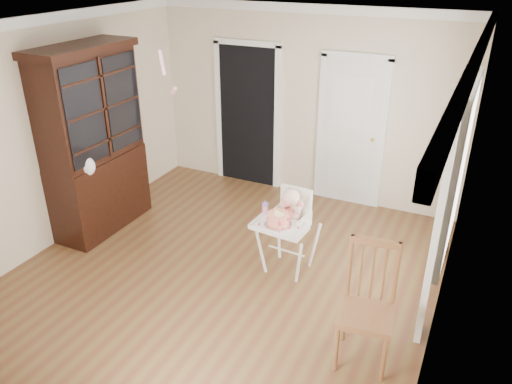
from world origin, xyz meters
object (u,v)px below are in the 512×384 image
at_px(high_chair, 289,223).
at_px(china_cabinet, 93,142).
at_px(cake, 278,219).
at_px(dining_chair, 367,309).
at_px(sippy_cup, 265,208).

relative_size(high_chair, china_cabinet, 0.42).
xyz_separation_m(cake, dining_chair, (1.17, -0.76, -0.23)).
distance_m(cake, china_cabinet, 2.59).
relative_size(cake, china_cabinet, 0.13).
bearing_deg(china_cabinet, cake, -2.77).
xyz_separation_m(high_chair, china_cabinet, (-2.60, -0.09, 0.57)).
bearing_deg(high_chair, china_cabinet, -173.78).
bearing_deg(cake, china_cabinet, 177.23).
distance_m(cake, dining_chair, 1.41).
bearing_deg(china_cabinet, high_chair, 2.09).
bearing_deg(sippy_cup, cake, -34.66).
distance_m(cake, sippy_cup, 0.27).
height_order(cake, sippy_cup, sippy_cup).
height_order(high_chair, cake, high_chair).
relative_size(sippy_cup, dining_chair, 0.15).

